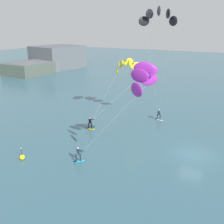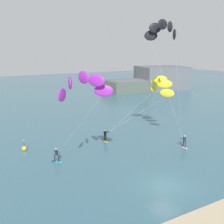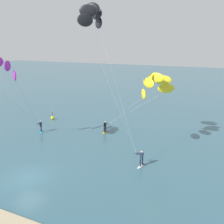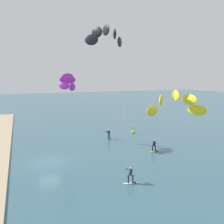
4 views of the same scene
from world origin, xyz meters
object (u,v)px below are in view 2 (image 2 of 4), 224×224
at_px(kitesurfer_far_out, 164,36).
at_px(marker_buoy, 24,148).
at_px(kitesurfer_mid_water, 82,89).
at_px(kitesurfer_nearshore, 158,87).

height_order(kitesurfer_far_out, marker_buoy, kitesurfer_far_out).
bearing_deg(kitesurfer_mid_water, kitesurfer_nearshore, 27.10).
distance_m(kitesurfer_far_out, marker_buoy, 21.52).
relative_size(kitesurfer_mid_water, kitesurfer_far_out, 0.68).
relative_size(kitesurfer_nearshore, kitesurfer_far_out, 0.60).
xyz_separation_m(kitesurfer_mid_water, kitesurfer_far_out, (10.59, 1.92, 4.74)).
relative_size(kitesurfer_nearshore, marker_buoy, 6.77).
distance_m(kitesurfer_nearshore, marker_buoy, 19.54).
bearing_deg(kitesurfer_nearshore, kitesurfer_mid_water, -152.90).
relative_size(kitesurfer_far_out, marker_buoy, 11.31).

